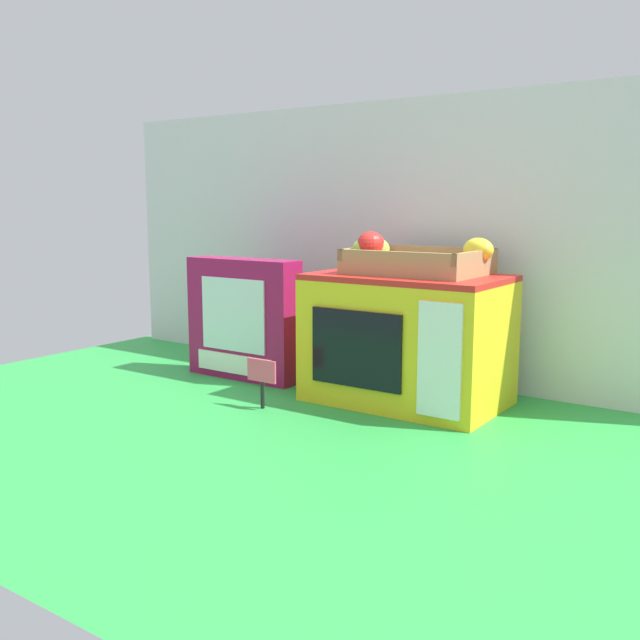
{
  "coord_description": "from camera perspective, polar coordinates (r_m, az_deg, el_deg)",
  "views": [
    {
      "loc": [
        0.82,
        -1.24,
        0.4
      ],
      "look_at": [
        -0.05,
        0.02,
        0.15
      ],
      "focal_mm": 40.0,
      "sensor_mm": 36.0,
      "label": 1
    }
  ],
  "objects": [
    {
      "name": "ground_plane",
      "position": [
        1.54,
        0.97,
        -5.94
      ],
      "size": [
        1.7,
        1.7,
        0.0
      ],
      "primitive_type": "plane",
      "color": "green",
      "rests_on": "ground"
    },
    {
      "name": "cookie_set_box",
      "position": [
        1.67,
        -6.15,
        0.08
      ],
      "size": [
        0.29,
        0.07,
        0.28
      ],
      "color": "#99144C",
      "rests_on": "ground"
    },
    {
      "name": "food_groups_crate",
      "position": [
        1.46,
        7.56,
        4.71
      ],
      "size": [
        0.28,
        0.2,
        0.09
      ],
      "color": "#A37F51",
      "rests_on": "toy_microwave"
    },
    {
      "name": "toy_microwave",
      "position": [
        1.46,
        6.96,
        -1.52
      ],
      "size": [
        0.39,
        0.25,
        0.26
      ],
      "color": "yellow",
      "rests_on": "ground"
    },
    {
      "name": "price_sign",
      "position": [
        1.42,
        -4.69,
        -4.48
      ],
      "size": [
        0.07,
        0.01,
        0.1
      ],
      "color": "black",
      "rests_on": "ground"
    },
    {
      "name": "display_back_panel",
      "position": [
        1.69,
        5.48,
        6.34
      ],
      "size": [
        1.61,
        0.03,
        0.64
      ],
      "primitive_type": "cube",
      "color": "silver",
      "rests_on": "ground"
    }
  ]
}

